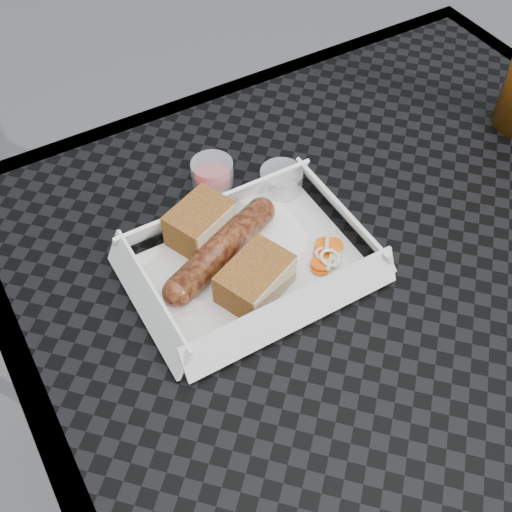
{
  "coord_description": "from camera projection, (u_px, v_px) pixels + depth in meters",
  "views": [
    {
      "loc": [
        -0.35,
        -0.27,
        1.28
      ],
      "look_at": [
        -0.14,
        0.09,
        0.78
      ],
      "focal_mm": 45.0,
      "sensor_mm": 36.0,
      "label": 1
    }
  ],
  "objects": [
    {
      "name": "patio_table",
      "position": [
        399.0,
        319.0,
        0.73
      ],
      "size": [
        0.8,
        0.8,
        0.74
      ],
      "color": "black",
      "rests_on": "ground"
    },
    {
      "name": "bratwurst",
      "position": [
        222.0,
        249.0,
        0.67
      ],
      "size": [
        0.16,
        0.08,
        0.03
      ],
      "rotation": [
        0.0,
        0.0,
        0.39
      ],
      "color": "brown",
      "rests_on": "food_tray"
    },
    {
      "name": "food_tray",
      "position": [
        251.0,
        266.0,
        0.68
      ],
      "size": [
        0.22,
        0.15,
        0.0
      ],
      "primitive_type": "cube",
      "color": "white",
      "rests_on": "patio_table"
    },
    {
      "name": "condiment_cup_sauce",
      "position": [
        212.0,
        173.0,
        0.75
      ],
      "size": [
        0.05,
        0.05,
        0.03
      ],
      "primitive_type": "cylinder",
      "color": "#930C0A",
      "rests_on": "patio_table"
    },
    {
      "name": "ground",
      "position": [
        340.0,
        510.0,
        1.25
      ],
      "size": [
        60.0,
        60.0,
        0.0
      ],
      "primitive_type": "plane",
      "color": "#58595B",
      "rests_on": "ground"
    },
    {
      "name": "condiment_cup_empty",
      "position": [
        281.0,
        181.0,
        0.75
      ],
      "size": [
        0.05,
        0.05,
        0.03
      ],
      "primitive_type": "cylinder",
      "color": "silver",
      "rests_on": "patio_table"
    },
    {
      "name": "veg_garnish",
      "position": [
        326.0,
        257.0,
        0.69
      ],
      "size": [
        0.03,
        0.03,
        0.0
      ],
      "color": "#FF5F0B",
      "rests_on": "food_tray"
    },
    {
      "name": "napkin",
      "position": [
        260.0,
        224.0,
        0.72
      ],
      "size": [
        0.14,
        0.14,
        0.0
      ],
      "primitive_type": "cube",
      "rotation": [
        0.0,
        0.0,
        -0.23
      ],
      "color": "white",
      "rests_on": "patio_table"
    },
    {
      "name": "bread_near",
      "position": [
        200.0,
        223.0,
        0.69
      ],
      "size": [
        0.08,
        0.07,
        0.04
      ],
      "primitive_type": "cube",
      "rotation": [
        0.0,
        0.0,
        0.39
      ],
      "color": "brown",
      "rests_on": "food_tray"
    },
    {
      "name": "bread_far",
      "position": [
        255.0,
        279.0,
        0.65
      ],
      "size": [
        0.09,
        0.07,
        0.04
      ],
      "primitive_type": "cube",
      "rotation": [
        0.0,
        0.0,
        0.39
      ],
      "color": "brown",
      "rests_on": "food_tray"
    }
  ]
}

